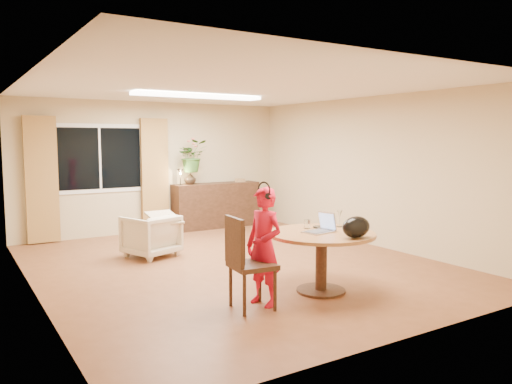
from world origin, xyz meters
The scene contains 24 objects.
floor centered at (0.00, 0.00, 0.00)m, with size 6.50×6.50×0.00m, color brown.
ceiling centered at (0.00, 0.00, 2.60)m, with size 6.50×6.50×0.00m, color white.
wall_back centered at (0.00, 3.25, 1.30)m, with size 5.50×5.50×0.00m, color tan.
wall_left centered at (-2.75, 0.00, 1.30)m, with size 6.50×6.50×0.00m, color tan.
wall_right centered at (2.75, 0.00, 1.30)m, with size 6.50×6.50×0.00m, color tan.
window centered at (-1.10, 3.23, 1.50)m, with size 1.70×0.03×1.30m.
curtain_left centered at (-2.15, 3.15, 1.15)m, with size 0.55×0.08×2.25m, color brown.
curtain_right centered at (-0.05, 3.15, 1.15)m, with size 0.55×0.08×2.25m, color brown.
ceiling_panel centered at (0.00, 1.20, 2.57)m, with size 2.20×0.35×0.05m, color white.
dining_table centered at (0.24, -1.70, 0.58)m, with size 1.29×1.29×0.74m.
dining_chair centered at (-0.80, -1.78, 0.52)m, with size 0.49×0.45×1.03m, color black, non-canonical shape.
child centered at (-0.61, -1.73, 0.66)m, with size 0.32×0.48×1.33m, color red.
laptop centered at (0.19, -1.69, 0.86)m, with size 0.38×0.25×0.25m, color #B7B7BC, non-canonical shape.
tumbler centered at (0.25, -1.40, 0.79)m, with size 0.08×0.08×0.11m, color white, non-canonical shape.
wine_glass centered at (0.67, -1.53, 0.85)m, with size 0.08×0.08×0.22m, color white, non-canonical shape.
pot_lid centered at (0.43, -1.45, 0.75)m, with size 0.20×0.20×0.03m, color white, non-canonical shape.
handbag centered at (0.35, -2.17, 0.86)m, with size 0.37×0.22×0.25m, color black, non-canonical shape.
armchair centered at (-0.87, 1.19, 0.34)m, with size 0.72×0.74×0.67m, color #C2B39A.
throw centered at (-0.65, 1.16, 0.69)m, with size 0.45×0.55×0.03m, color beige, non-canonical shape.
sideboard centered at (1.24, 3.01, 0.47)m, with size 1.88×0.46×0.94m, color black.
vase centered at (0.65, 3.01, 1.07)m, with size 0.24×0.24×0.25m, color black.
bouquet centered at (0.70, 3.01, 1.52)m, with size 0.59×0.51×0.66m, color #285F23.
book_stack centered at (1.83, 3.01, 0.98)m, with size 0.19×0.14×0.08m, color #8A6046, non-canonical shape.
desk_lamp centered at (0.41, 2.96, 1.11)m, with size 0.14×0.14×0.34m, color black, non-canonical shape.
Camera 1 is at (-3.58, -6.32, 1.85)m, focal length 35.00 mm.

